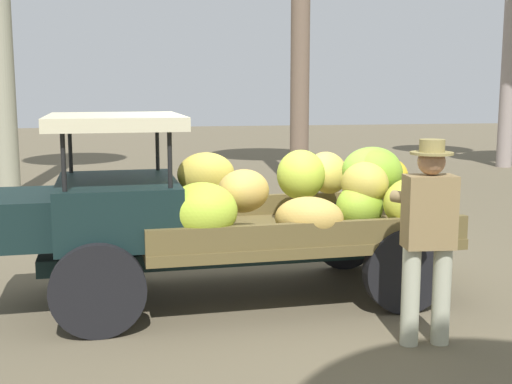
% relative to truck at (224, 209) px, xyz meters
% --- Properties ---
extents(ground_plane, '(60.00, 60.00, 0.00)m').
position_rel_truck_xyz_m(ground_plane, '(-0.54, -0.33, -0.92)').
color(ground_plane, brown).
extents(truck, '(4.53, 1.97, 1.85)m').
position_rel_truck_xyz_m(truck, '(0.00, 0.00, 0.00)').
color(truck, black).
rests_on(truck, ground).
extents(farmer, '(0.52, 0.47, 1.69)m').
position_rel_truck_xyz_m(farmer, '(-1.47, 1.44, 0.04)').
color(farmer, '#B3B499').
rests_on(farmer, ground).
extents(wooden_crate, '(0.56, 0.52, 0.50)m').
position_rel_truck_xyz_m(wooden_crate, '(-2.26, -0.74, -0.67)').
color(wooden_crate, olive).
rests_on(wooden_crate, ground).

